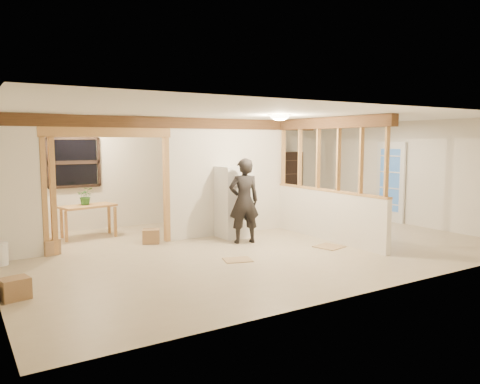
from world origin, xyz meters
TOP-DOWN VIEW (x-y plane):
  - floor at (0.00, 0.00)m, footprint 9.00×6.50m
  - ceiling at (0.00, 0.00)m, footprint 9.00×6.50m
  - wall_back at (0.00, 3.25)m, footprint 9.00×0.01m
  - wall_front at (0.00, -3.25)m, footprint 9.00×0.01m
  - wall_right at (4.50, 0.00)m, footprint 0.01×6.50m
  - partition_left_stub at (-4.05, 1.20)m, footprint 0.90×0.12m
  - partition_center at (0.20, 1.20)m, footprint 2.80×0.12m
  - doorway_frame at (-2.40, 1.20)m, footprint 2.46×0.14m
  - header_beam_back at (-1.00, 1.20)m, footprint 7.00×0.18m
  - header_beam_right at (1.60, -0.40)m, footprint 0.18×3.30m
  - pony_wall at (1.60, -0.40)m, footprint 0.12×3.20m
  - stud_partition at (1.60, -0.40)m, footprint 0.14×3.20m
  - window_back at (-2.60, 3.17)m, footprint 1.12×0.10m
  - french_door at (4.42, 0.40)m, footprint 0.12×0.86m
  - ceiling_dome_main at (0.30, -0.50)m, footprint 0.36×0.36m
  - ceiling_dome_util at (-2.50, 2.30)m, footprint 0.32×0.32m
  - hanging_bulb at (-2.00, 1.60)m, footprint 0.07×0.07m
  - refrigerator at (0.10, 0.84)m, footprint 0.61×0.60m
  - woman at (-0.01, 0.24)m, footprint 0.70×0.55m
  - work_table at (-2.51, 2.41)m, footprint 1.18×0.76m
  - potted_plant at (-2.53, 2.48)m, footprint 0.39×0.36m
  - shop_vac at (-3.74, 2.03)m, footprint 0.66×0.66m
  - bookshelf at (3.23, 3.04)m, footprint 0.85×0.28m
  - box_util_a at (-1.60, 1.17)m, footprint 0.41×0.39m
  - box_util_b at (-3.49, 1.26)m, footprint 0.36×0.36m
  - box_front at (-4.30, -1.04)m, footprint 0.39×0.34m
  - floor_panel_near at (1.17, -0.95)m, footprint 0.57×0.57m
  - floor_panel_far at (-0.84, -0.87)m, footprint 0.55×0.49m

SIDE VIEW (x-z plane):
  - floor at x=0.00m, z-range -0.01..0.00m
  - floor_panel_far at x=-0.84m, z-range 0.00..0.01m
  - floor_panel_near at x=1.17m, z-range 0.00..0.02m
  - box_util_b at x=-3.49m, z-range 0.00..0.27m
  - box_front at x=-4.30m, z-range 0.00..0.28m
  - box_util_a at x=-1.60m, z-range 0.00..0.28m
  - shop_vac at x=-3.74m, z-range 0.00..0.66m
  - work_table at x=-2.51m, z-range 0.00..0.69m
  - pony_wall at x=1.60m, z-range 0.00..1.00m
  - refrigerator at x=0.10m, z-range 0.00..1.49m
  - woman at x=-0.01m, z-range 0.00..1.69m
  - bookshelf at x=3.23m, z-range 0.00..1.71m
  - potted_plant at x=-2.53m, z-range 0.69..1.06m
  - french_door at x=4.42m, z-range 0.00..2.00m
  - doorway_frame at x=-2.40m, z-range 0.00..2.20m
  - wall_back at x=0.00m, z-range 0.00..2.50m
  - wall_front at x=0.00m, z-range 0.00..2.50m
  - wall_right at x=4.50m, z-range 0.00..2.50m
  - partition_left_stub at x=-4.05m, z-range 0.00..2.50m
  - partition_center at x=0.20m, z-range 0.00..2.50m
  - window_back at x=-2.60m, z-range 1.00..2.10m
  - stud_partition at x=1.60m, z-range 1.00..2.32m
  - hanging_bulb at x=-2.00m, z-range 2.15..2.22m
  - header_beam_back at x=-1.00m, z-range 2.27..2.49m
  - header_beam_right at x=1.60m, z-range 2.27..2.49m
  - ceiling_dome_main at x=0.30m, z-range 2.40..2.56m
  - ceiling_dome_util at x=-2.50m, z-range 2.41..2.55m
  - ceiling at x=0.00m, z-range 2.50..2.50m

